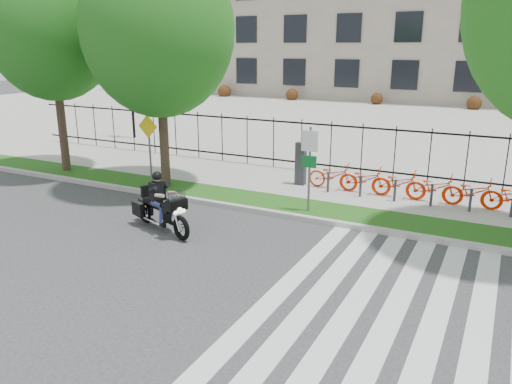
% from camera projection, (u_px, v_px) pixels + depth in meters
% --- Properties ---
extents(ground, '(120.00, 120.00, 0.00)m').
position_uv_depth(ground, '(196.00, 268.00, 11.37)').
color(ground, '#313134').
rests_on(ground, ground).
extents(curb, '(60.00, 0.20, 0.15)m').
position_uv_depth(curb, '(273.00, 213.00, 14.84)').
color(curb, '#ADABA3').
rests_on(curb, ground).
extents(grass_verge, '(60.00, 1.50, 0.15)m').
position_uv_depth(grass_verge, '(284.00, 205.00, 15.57)').
color(grass_verge, '#1A5214').
rests_on(grass_verge, ground).
extents(sidewalk, '(60.00, 3.50, 0.15)m').
position_uv_depth(sidewalk, '(313.00, 186.00, 17.70)').
color(sidewalk, '#B0AEA5').
rests_on(sidewalk, ground).
extents(plaza, '(80.00, 34.00, 0.10)m').
position_uv_depth(plaza, '(409.00, 122.00, 32.67)').
color(plaza, '#B0AEA5').
rests_on(plaza, ground).
extents(crosswalk_stripes, '(5.70, 8.00, 0.01)m').
position_uv_depth(crosswalk_stripes, '(413.00, 318.00, 9.25)').
color(crosswalk_stripes, silver).
rests_on(crosswalk_stripes, ground).
extents(iron_fence, '(30.00, 0.06, 2.00)m').
position_uv_depth(iron_fence, '(331.00, 148.00, 18.89)').
color(iron_fence, black).
rests_on(iron_fence, sidewalk).
extents(lamp_post_left, '(1.06, 0.70, 4.25)m').
position_uv_depth(lamp_post_left, '(130.00, 79.00, 25.97)').
color(lamp_post_left, black).
rests_on(lamp_post_left, ground).
extents(street_tree_0, '(4.74, 4.74, 8.14)m').
position_uv_depth(street_tree_0, '(51.00, 26.00, 18.15)').
color(street_tree_0, '#3A2B1F').
rests_on(street_tree_0, grass_verge).
extents(street_tree_1, '(4.96, 4.96, 8.08)m').
position_uv_depth(street_tree_1, '(158.00, 29.00, 16.07)').
color(street_tree_1, '#3A2B1F').
rests_on(street_tree_1, grass_verge).
extents(bike_share_station, '(9.94, 0.84, 1.50)m').
position_uv_depth(bike_share_station, '(450.00, 190.00, 15.33)').
color(bike_share_station, '#2D2D33').
rests_on(bike_share_station, sidewalk).
extents(sign_pole_regulatory, '(0.50, 0.09, 2.50)m').
position_uv_depth(sign_pole_regulatory, '(309.00, 158.00, 14.37)').
color(sign_pole_regulatory, '#59595B').
rests_on(sign_pole_regulatory, grass_verge).
extents(sign_pole_warning, '(0.78, 0.09, 2.49)m').
position_uv_depth(sign_pole_warning, '(149.00, 141.00, 16.94)').
color(sign_pole_warning, '#59595B').
rests_on(sign_pole_warning, grass_verge).
extents(motorcycle_rider, '(2.42, 1.29, 1.97)m').
position_uv_depth(motorcycle_rider, '(161.00, 208.00, 13.50)').
color(motorcycle_rider, black).
rests_on(motorcycle_rider, ground).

